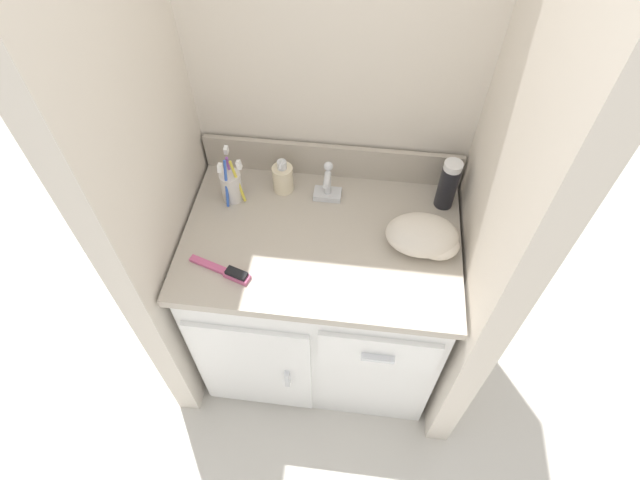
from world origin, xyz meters
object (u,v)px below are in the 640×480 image
object	(u,v)px
shaving_cream_can	(448,185)
hand_towel	(425,237)
hairbrush	(228,272)
toothbrush_cup	(232,185)
soap_dispenser	(283,178)

from	to	relation	value
shaving_cream_can	hand_towel	size ratio (longest dim) A/B	0.81
hairbrush	hand_towel	world-z (taller)	hand_towel
hairbrush	hand_towel	bearing A→B (deg)	34.75
toothbrush_cup	shaving_cream_can	xyz separation A→B (m)	(0.68, 0.06, 0.03)
hand_towel	toothbrush_cup	bearing A→B (deg)	168.05
soap_dispenser	hand_towel	distance (m)	0.50
toothbrush_cup	hairbrush	world-z (taller)	toothbrush_cup
shaving_cream_can	soap_dispenser	bearing A→B (deg)	179.66
soap_dispenser	shaving_cream_can	distance (m)	0.53
hand_towel	hairbrush	bearing A→B (deg)	-163.30
soap_dispenser	hand_towel	xyz separation A→B (m)	(0.46, -0.19, -0.00)
toothbrush_cup	hand_towel	world-z (taller)	toothbrush_cup
toothbrush_cup	hairbrush	bearing A→B (deg)	-80.06
hand_towel	soap_dispenser	bearing A→B (deg)	157.52
soap_dispenser	hairbrush	distance (m)	0.38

